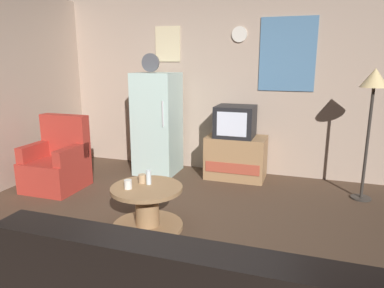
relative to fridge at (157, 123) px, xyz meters
name	(u,v)px	position (x,y,z in m)	size (l,w,h in m)	color
ground_plane	(160,241)	(0.89, -1.98, -0.75)	(12.00, 12.00, 0.00)	#4C3828
wall_with_art	(224,83)	(0.89, 0.47, 0.58)	(5.20, 0.12, 2.66)	tan
fridge	(157,123)	(0.00, 0.00, 0.00)	(0.60, 0.62, 1.77)	silver
tv_stand	(236,157)	(1.18, 0.11, -0.45)	(0.84, 0.53, 0.61)	#9E754C
crt_tv	(235,121)	(1.16, 0.11, 0.08)	(0.54, 0.51, 0.44)	black
standing_lamp	(374,88)	(2.83, -0.21, 0.60)	(0.32, 0.32, 1.59)	#332D28
coffee_table	(147,207)	(0.65, -1.76, -0.53)	(0.72, 0.72, 0.45)	#9E754C
wine_glass	(149,177)	(0.64, -1.69, -0.23)	(0.05, 0.05, 0.15)	silver
mug_ceramic_white	(128,184)	(0.50, -1.87, -0.26)	(0.08, 0.08, 0.09)	silver
mug_ceramic_tan	(142,179)	(0.56, -1.67, -0.26)	(0.08, 0.08, 0.09)	tan
armchair	(58,163)	(-1.00, -1.05, -0.42)	(0.68, 0.68, 0.96)	#A52D23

